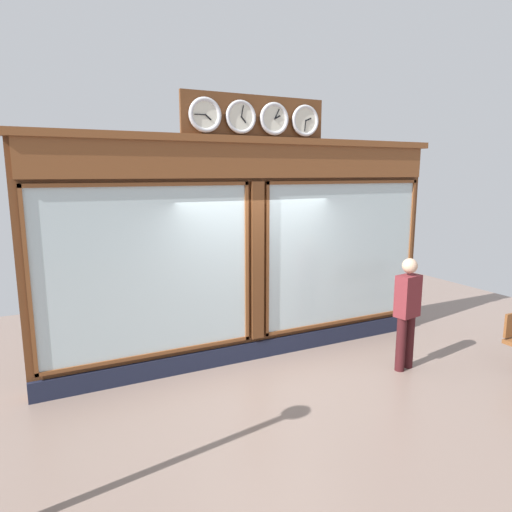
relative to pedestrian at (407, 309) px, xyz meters
The scene contains 3 objects.
ground_plane 2.50m from the pedestrian, 38.74° to the left, with size 14.00×14.00×0.00m, color #7A665B.
shop_facade 2.47m from the pedestrian, 39.15° to the right, with size 6.64×0.42×4.00m.
pedestrian is the anchor object (origin of this frame).
Camera 1 is at (3.03, 6.11, 2.90)m, focal length 31.89 mm.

